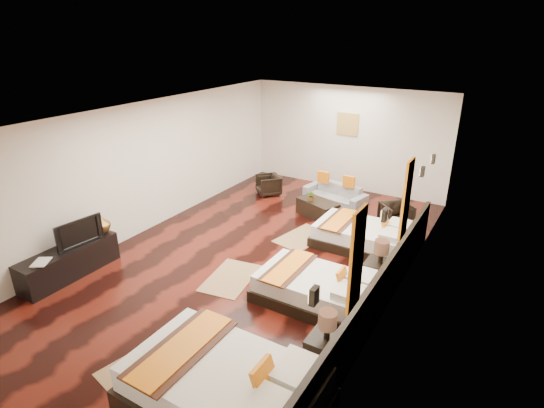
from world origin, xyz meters
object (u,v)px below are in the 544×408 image
Objects in this scene: bed_mid at (317,288)px; tv_console at (69,262)px; nightstand_b at (379,272)px; figurine at (101,223)px; table_plant at (311,196)px; bed_near at (226,387)px; armchair_left at (268,185)px; bed_far at (363,236)px; coffee_table at (318,209)px; armchair_right at (396,215)px; sofa at (335,194)px; book at (34,263)px; tv at (77,232)px; nightstand_a at (326,350)px.

bed_mid reaches higher than tv_console.
figurine is at bearing -161.32° from nightstand_b.
figurine is (-4.19, -0.78, 0.48)m from bed_mid.
nightstand_b reaches higher than table_plant.
armchair_left is at bearing 117.22° from bed_near.
armchair_left is (-3.23, 1.58, 0.02)m from bed_far.
bed_far is at bearing -32.35° from coffee_table.
sofa is at bearing 112.18° from armchair_right.
bed_near is 1.44× the size of sofa.
figurine reaches higher than book.
bed_mid is 5.17× the size of figurine.
coffee_table is at bearing 134.34° from nightstand_b.
tv is 2.65× the size of book.
coffee_table is at bearing -78.92° from sofa.
tv_console is 4.85× the size of figurine.
sofa is at bearing 64.61° from tv_console.
bed_far is at bearing -42.66° from tv.
figurine is at bearing 90.00° from tv_console.
armchair_right reaches higher than coffee_table.
coffee_table is (2.73, 3.94, -0.54)m from figurine.
bed_mid is 5.83× the size of book.
tv_console is 1.10× the size of sofa.
sofa is (-2.21, 3.32, -0.09)m from nightstand_b.
tv_console is at bearing -119.16° from table_plant.
bed_mid reaches higher than book.
nightstand_b reaches higher than nightstand_a.
bed_near is 5.81m from table_plant.
nightstand_a is 4.86m from armchair_right.
nightstand_b is (0.75, 3.37, 0.02)m from bed_near.
figurine is (-4.19, -3.01, 0.48)m from bed_far.
sofa is 1.16m from table_plant.
bed_mid is 2.13× the size of nightstand_a.
armchair_right is (4.50, 5.69, -0.28)m from book.
tv_console is (-4.94, -0.23, -0.04)m from nightstand_a.
nightstand_b is at bearing 90.00° from nightstand_a.
bed_mid reaches higher than table_plant.
bed_far is (-0.00, 2.23, -0.00)m from bed_mid.
coffee_table is (-1.46, 0.93, -0.05)m from bed_far.
tv_console is at bearing -177.31° from nightstand_a.
bed_near is at bearing -21.57° from armchair_left.
bed_near is 1.22× the size of bed_mid.
armchair_left is at bearing 78.17° from figurine.
bed_near reaches higher than table_plant.
bed_near is at bearing -75.40° from coffee_table.
figurine is at bearing -107.62° from sofa.
figurine is 0.62× the size of armchair_left.
coffee_table is (-2.21, 2.27, -0.13)m from nightstand_b.
bed_near is 1.39m from nightstand_a.
table_plant reaches higher than armchair_right.
table_plant is at bearing 118.14° from nightstand_a.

